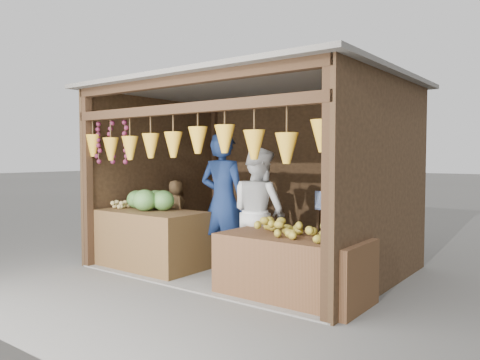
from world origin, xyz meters
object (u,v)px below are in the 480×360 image
at_px(counter_left, 150,239).
at_px(woman_standing, 259,212).
at_px(man_standing, 223,201).
at_px(counter_right, 293,267).
at_px(vendor_seated, 176,208).

height_order(counter_left, woman_standing, woman_standing).
bearing_deg(woman_standing, man_standing, 17.52).
height_order(counter_right, man_standing, man_standing).
relative_size(man_standing, woman_standing, 1.13).
bearing_deg(woman_standing, counter_right, 162.60).
xyz_separation_m(counter_left, woman_standing, (1.51, 0.60, 0.45)).
xyz_separation_m(counter_right, woman_standing, (-0.89, 0.60, 0.51)).
distance_m(counter_left, vendor_seated, 1.24).
bearing_deg(vendor_seated, woman_standing, -170.71).
relative_size(counter_left, vendor_seated, 1.69).
xyz_separation_m(counter_left, vendor_seated, (-0.55, 1.07, 0.32)).
distance_m(man_standing, woman_standing, 0.63).
bearing_deg(counter_left, woman_standing, 21.81).
bearing_deg(counter_right, woman_standing, 145.90).
bearing_deg(counter_right, counter_left, -179.94).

